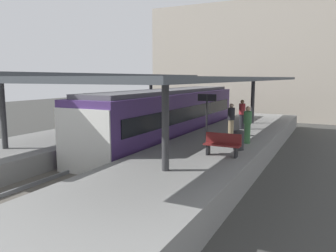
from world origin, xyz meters
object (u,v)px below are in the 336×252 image
Objects in this scene: platform_bench at (222,144)px; passenger_far_end at (242,114)px; litter_bin at (239,140)px; passenger_mid_platform at (247,124)px; platform_sign at (207,107)px; passenger_near_bench at (231,119)px; commuter_train at (170,116)px.

passenger_far_end reaches higher than platform_bench.
passenger_mid_platform is at bearing 90.24° from litter_bin.
litter_bin is at bearing 77.83° from platform_bench.
platform_bench is at bearing -81.84° from passenger_far_end.
platform_sign is 4.47m from passenger_far_end.
platform_bench is 7.04m from passenger_far_end.
litter_bin is 3.41m from passenger_near_bench.
platform_bench is 0.63× the size of platform_sign.
commuter_train is 3.97m from passenger_near_bench.
passenger_far_end reaches higher than passenger_near_bench.
commuter_train reaches higher than passenger_mid_platform.
platform_sign reaches higher than platform_bench.
litter_bin is at bearing -68.86° from passenger_near_bench.
platform_bench is at bearing -95.56° from passenger_mid_platform.
platform_bench is at bearing -102.17° from litter_bin.
platform_sign is 2.14m from passenger_near_bench.
passenger_mid_platform is (0.28, 2.85, 0.41)m from platform_bench.
passenger_near_bench is at bearing 101.81° from platform_bench.
platform_bench is at bearing -78.19° from passenger_near_bench.
commuter_train is at bearing 154.77° from passenger_mid_platform.
commuter_train is at bearing 140.50° from platform_sign.
passenger_far_end is (-0.06, 2.48, 0.02)m from passenger_near_bench.
platform_bench is 3.24m from platform_sign.
platform_sign reaches higher than passenger_near_bench.
platform_sign is 2.02m from passenger_mid_platform.
passenger_mid_platform is 4.29m from passenger_far_end.
passenger_mid_platform is at bearing -72.74° from passenger_far_end.
passenger_mid_platform is (5.10, -2.40, 0.15)m from commuter_train.
litter_bin is 1.61m from passenger_mid_platform.
platform_sign is at bearing 145.86° from litter_bin.
commuter_train is 6.92× the size of platform_sign.
passenger_far_end is at bearing 107.26° from passenger_mid_platform.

